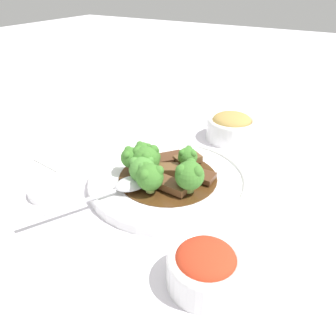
{
  "coord_description": "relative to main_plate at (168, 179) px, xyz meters",
  "views": [
    {
      "loc": [
        0.43,
        0.25,
        0.33
      ],
      "look_at": [
        0.0,
        0.0,
        0.03
      ],
      "focal_mm": 35.0,
      "sensor_mm": 36.0,
      "label": 1
    }
  ],
  "objects": [
    {
      "name": "ground_plane",
      "position": [
        0.0,
        0.0,
        -0.01
      ],
      "size": [
        4.0,
        4.0,
        0.0
      ],
      "primitive_type": "plane",
      "color": "silver"
    },
    {
      "name": "main_plate",
      "position": [
        0.0,
        0.0,
        0.0
      ],
      "size": [
        0.28,
        0.28,
        0.02
      ],
      "color": "white",
      "rests_on": "ground_plane"
    },
    {
      "name": "beef_strip_0",
      "position": [
        -0.0,
        -0.01,
        0.02
      ],
      "size": [
        0.05,
        0.06,
        0.02
      ],
      "color": "brown",
      "rests_on": "main_plate"
    },
    {
      "name": "beef_strip_1",
      "position": [
        -0.02,
        0.05,
        0.01
      ],
      "size": [
        0.03,
        0.06,
        0.01
      ],
      "color": "#56331E",
      "rests_on": "main_plate"
    },
    {
      "name": "beef_strip_2",
      "position": [
        0.03,
        0.02,
        0.02
      ],
      "size": [
        0.03,
        0.07,
        0.01
      ],
      "color": "brown",
      "rests_on": "main_plate"
    },
    {
      "name": "beef_strip_3",
      "position": [
        -0.04,
        -0.03,
        0.01
      ],
      "size": [
        0.07,
        0.07,
        0.01
      ],
      "color": "#56331E",
      "rests_on": "main_plate"
    },
    {
      "name": "beef_strip_4",
      "position": [
        -0.06,
        0.01,
        0.02
      ],
      "size": [
        0.06,
        0.05,
        0.01
      ],
      "color": "brown",
      "rests_on": "main_plate"
    },
    {
      "name": "broccoli_floret_0",
      "position": [
        0.02,
        -0.06,
        0.04
      ],
      "size": [
        0.04,
        0.04,
        0.05
      ],
      "color": "#7FA84C",
      "rests_on": "main_plate"
    },
    {
      "name": "broccoli_floret_1",
      "position": [
        -0.01,
        -0.04,
        0.03
      ],
      "size": [
        0.03,
        0.03,
        0.04
      ],
      "color": "#8EB756",
      "rests_on": "main_plate"
    },
    {
      "name": "broccoli_floret_2",
      "position": [
        0.02,
        0.05,
        0.04
      ],
      "size": [
        0.05,
        0.05,
        0.05
      ],
      "color": "#7FA84C",
      "rests_on": "main_plate"
    },
    {
      "name": "broccoli_floret_3",
      "position": [
        0.06,
        0.0,
        0.04
      ],
      "size": [
        0.05,
        0.05,
        0.05
      ],
      "color": "#8EB756",
      "rests_on": "main_plate"
    },
    {
      "name": "broccoli_floret_4",
      "position": [
        0.04,
        -0.02,
        0.04
      ],
      "size": [
        0.05,
        0.05,
        0.05
      ],
      "color": "#8EB756",
      "rests_on": "main_plate"
    },
    {
      "name": "broccoli_floret_5",
      "position": [
        -0.03,
        0.02,
        0.04
      ],
      "size": [
        0.04,
        0.04,
        0.04
      ],
      "color": "#8EB756",
      "rests_on": "main_plate"
    },
    {
      "name": "broccoli_floret_6",
      "position": [
        -0.02,
        -0.07,
        0.03
      ],
      "size": [
        0.04,
        0.04,
        0.04
      ],
      "color": "#8EB756",
      "rests_on": "main_plate"
    },
    {
      "name": "broccoli_floret_7",
      "position": [
        0.02,
        -0.03,
        0.04
      ],
      "size": [
        0.05,
        0.05,
        0.05
      ],
      "color": "#8EB756",
      "rests_on": "main_plate"
    },
    {
      "name": "serving_spoon",
      "position": [
        0.08,
        -0.04,
        0.02
      ],
      "size": [
        0.2,
        0.12,
        0.01
      ],
      "color": "silver",
      "rests_on": "main_plate"
    },
    {
      "name": "side_bowl_kimchi",
      "position": [
        0.17,
        0.15,
        0.02
      ],
      "size": [
        0.09,
        0.09,
        0.06
      ],
      "color": "white",
      "rests_on": "ground_plane"
    },
    {
      "name": "side_bowl_appetizer",
      "position": [
        -0.23,
        0.03,
        0.02
      ],
      "size": [
        0.11,
        0.11,
        0.06
      ],
      "color": "white",
      "rests_on": "ground_plane"
    },
    {
      "name": "sauce_dish",
      "position": [
        0.13,
        -0.16,
        -0.0
      ],
      "size": [
        0.08,
        0.08,
        0.01
      ],
      "color": "white",
      "rests_on": "ground_plane"
    },
    {
      "name": "paper_napkin",
      "position": [
        0.01,
        -0.24,
        -0.01
      ],
      "size": [
        0.12,
        0.09,
        0.01
      ],
      "color": "silver",
      "rests_on": "ground_plane"
    }
  ]
}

